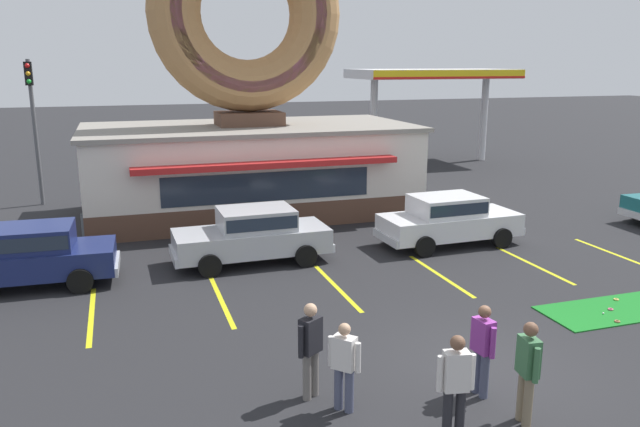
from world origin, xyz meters
TOP-DOWN VIEW (x-y plane):
  - ground_plane at (0.00, 0.00)m, footprint 160.00×160.00m
  - donut_shop_building at (-1.62, 13.94)m, footprint 12.30×6.75m
  - putting_mat at (4.48, 1.50)m, footprint 3.62×1.53m
  - mini_donut_near_left at (3.93, 0.89)m, footprint 0.13×0.13m
  - mini_donut_mid_left at (4.31, 1.50)m, footprint 0.13×0.13m
  - mini_donut_far_left at (4.90, 1.96)m, footprint 0.13×0.13m
  - golf_ball at (3.96, 1.35)m, footprint 0.04×0.04m
  - car_navy at (-8.83, 7.53)m, footprint 4.63×2.12m
  - car_silver at (-2.87, 7.71)m, footprint 4.59×2.04m
  - car_white at (3.39, 7.56)m, footprint 4.61×2.08m
  - pedestrian_blue_sweater_man at (-3.11, -0.58)m, footprint 0.43×0.46m
  - pedestrian_hooded_kid at (-3.51, -0.01)m, footprint 0.52×0.41m
  - pedestrian_leather_jacket_man at (-0.67, -0.85)m, footprint 0.29×0.59m
  - pedestrian_clipboard_woman at (-1.80, -1.89)m, footprint 0.59×0.31m
  - pedestrian_beanie_man at (-0.48, -1.84)m, footprint 0.29×0.59m
  - trash_bin at (-7.44, 11.37)m, footprint 0.57×0.57m
  - traffic_light_pole at (-9.52, 17.75)m, footprint 0.28×0.47m
  - gas_station_canopy at (10.65, 22.72)m, footprint 9.00×4.46m
  - parking_stripe_far_left at (-7.27, 5.00)m, footprint 0.12×3.60m
  - parking_stripe_left at (-4.27, 5.00)m, footprint 0.12×3.60m
  - parking_stripe_mid_left at (-1.27, 5.00)m, footprint 0.12×3.60m
  - parking_stripe_centre at (1.73, 5.00)m, footprint 0.12×3.60m
  - parking_stripe_mid_right at (4.73, 5.00)m, footprint 0.12×3.60m
  - parking_stripe_right at (7.73, 5.00)m, footprint 0.12×3.60m

SIDE VIEW (x-z plane):
  - ground_plane at x=0.00m, z-range 0.00..0.00m
  - parking_stripe_far_left at x=-7.27m, z-range 0.00..0.01m
  - parking_stripe_left at x=-4.27m, z-range 0.00..0.01m
  - parking_stripe_mid_left at x=-1.27m, z-range 0.00..0.01m
  - parking_stripe_centre at x=1.73m, z-range 0.00..0.01m
  - parking_stripe_mid_right at x=4.73m, z-range 0.00..0.01m
  - parking_stripe_right at x=7.73m, z-range 0.00..0.01m
  - putting_mat at x=4.48m, z-range 0.00..0.03m
  - mini_donut_near_left at x=3.93m, z-range 0.03..0.07m
  - mini_donut_mid_left at x=4.31m, z-range 0.03..0.07m
  - mini_donut_far_left at x=4.90m, z-range 0.03..0.07m
  - golf_ball at x=3.96m, z-range 0.03..0.07m
  - trash_bin at x=-7.44m, z-range 0.01..0.99m
  - pedestrian_blue_sweater_man at x=-3.11m, z-range 0.08..1.64m
  - car_navy at x=-8.83m, z-range 0.07..1.67m
  - car_silver at x=-2.87m, z-range 0.07..1.67m
  - car_white at x=3.39m, z-range 0.07..1.67m
  - pedestrian_leather_jacket_man at x=-0.67m, z-range 0.09..1.76m
  - pedestrian_clipboard_woman at x=-1.80m, z-range 0.10..1.84m
  - pedestrian_hooded_kid at x=-3.51m, z-range 0.10..1.84m
  - pedestrian_beanie_man at x=-0.48m, z-range 0.10..1.85m
  - traffic_light_pole at x=-9.52m, z-range 0.81..6.61m
  - donut_shop_building at x=-1.62m, z-range -1.74..9.22m
  - gas_station_canopy at x=10.65m, z-range 2.21..7.51m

